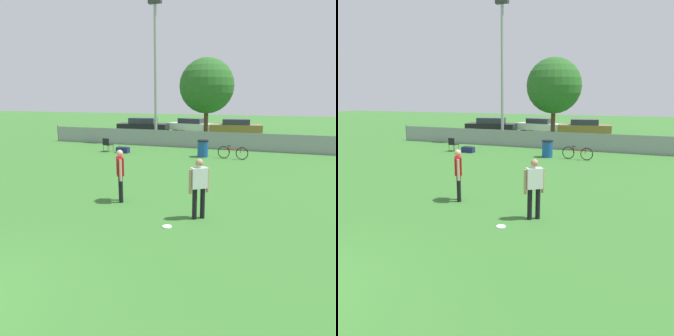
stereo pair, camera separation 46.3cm
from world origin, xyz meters
TOP-DOWN VIEW (x-y plane):
  - fence_backline at (0.00, 18.00)m, footprint 22.19×0.07m
  - light_pole at (-3.56, 19.32)m, footprint 0.90×0.36m
  - tree_near_pole at (-0.44, 21.73)m, footprint 4.05×4.05m
  - player_defender_red at (0.42, 6.27)m, footprint 0.41×0.51m
  - player_receiver_white at (3.13, 5.62)m, footprint 0.48×0.43m
  - frisbee_disc at (2.53, 4.75)m, footprint 0.25×0.25m
  - folding_chair_sideline at (-4.94, 14.76)m, footprint 0.53×0.53m
  - bicycle_sideline at (2.66, 14.89)m, footprint 1.66×0.44m
  - trash_bin at (0.98, 14.96)m, footprint 0.61×0.61m
  - gear_bag_sideline at (-3.87, 14.72)m, footprint 0.74×0.41m
  - parked_car_dark at (-7.26, 25.45)m, footprint 4.78×2.36m
  - parked_car_white at (-3.22, 27.78)m, footprint 4.62×2.49m
  - parked_car_tan at (1.01, 27.35)m, footprint 4.83×2.58m

SIDE VIEW (x-z plane):
  - frisbee_disc at x=2.53m, z-range 0.00..0.03m
  - gear_bag_sideline at x=-3.87m, z-range -0.01..0.35m
  - bicycle_sideline at x=2.66m, z-range -0.01..0.71m
  - trash_bin at x=0.98m, z-range 0.00..0.95m
  - folding_chair_sideline at x=-4.94m, z-range 0.07..0.89m
  - fence_backline at x=0.00m, z-range -0.05..1.16m
  - parked_car_white at x=-3.22m, z-range -0.01..1.31m
  - parked_car_tan at x=1.01m, z-range -0.02..1.34m
  - parked_car_dark at x=-7.26m, z-range -0.03..1.38m
  - player_defender_red at x=0.42m, z-range 0.13..1.80m
  - player_receiver_white at x=3.13m, z-range 0.13..1.80m
  - tree_near_pole at x=-0.44m, z-range 1.02..7.14m
  - light_pole at x=-3.56m, z-range 0.78..10.45m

